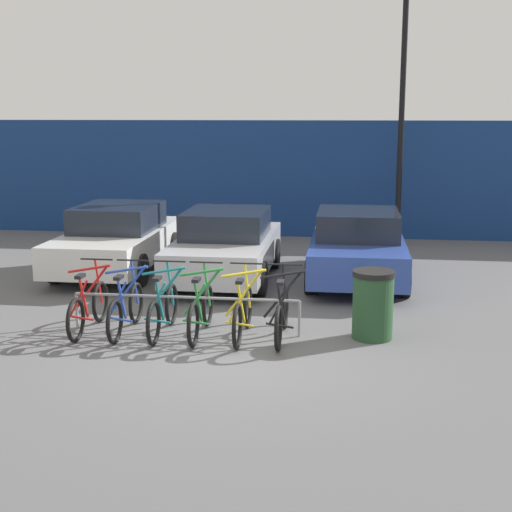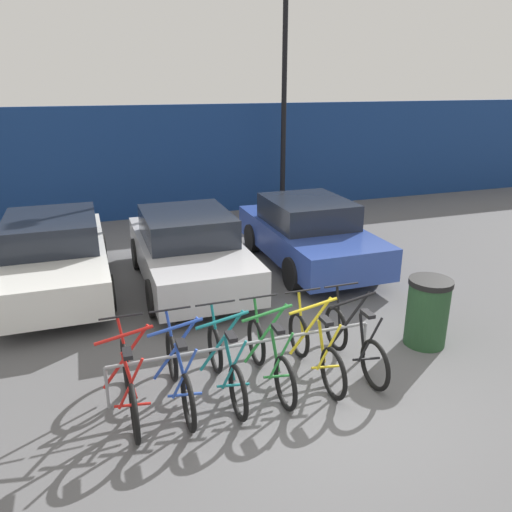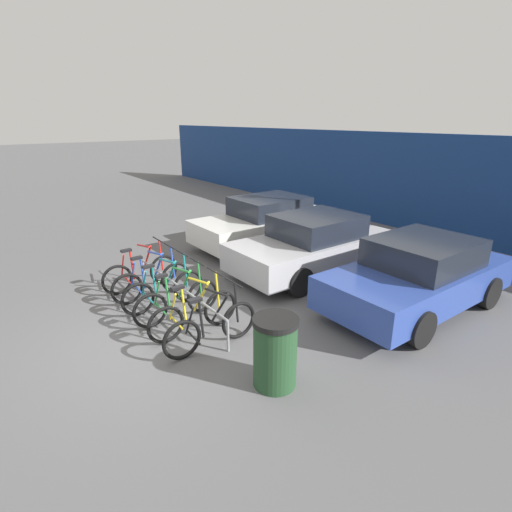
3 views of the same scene
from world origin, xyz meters
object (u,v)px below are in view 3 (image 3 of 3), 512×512
object	(u,v)px
bicycle_teal	(164,290)
car_blue	(418,275)
trash_bin	(275,352)
bicycle_black	(212,327)
car_silver	(313,244)
bicycle_green	(177,300)
bike_rack	(178,288)
bicycle_blue	(152,281)
bicycle_red	(141,272)
bicycle_yellow	(194,313)
car_white	(267,221)

from	to	relation	value
bicycle_teal	car_blue	distance (m)	4.93
bicycle_teal	trash_bin	bearing A→B (deg)	3.84
bicycle_black	car_silver	distance (m)	4.00
bicycle_black	car_silver	world-z (taller)	car_silver
bicycle_green	car_blue	size ratio (longest dim) A/B	0.42
bike_rack	bicycle_blue	bearing A→B (deg)	-170.61
bicycle_blue	bicycle_green	xyz separation A→B (m)	(1.17, 0.00, 0.00)
bicycle_green	bicycle_black	xyz separation A→B (m)	(1.22, 0.00, 0.00)
bicycle_black	car_silver	bearing A→B (deg)	109.68
bicycle_green	car_silver	xyz separation A→B (m)	(-0.26, 3.71, 0.31)
bike_rack	bicycle_blue	size ratio (longest dim) A/B	2.06
car_blue	bicycle_red	bearing A→B (deg)	-136.10
car_blue	car_silver	bearing A→B (deg)	-174.65
car_blue	trash_bin	xyz separation A→B (m)	(0.21, -3.73, -0.17)
bike_rack	car_silver	world-z (taller)	car_silver
bicycle_yellow	trash_bin	bearing A→B (deg)	9.40
bicycle_blue	bicycle_teal	world-z (taller)	same
bicycle_blue	bicycle_teal	distance (m)	0.58
bicycle_red	car_white	distance (m)	4.30
bike_rack	trash_bin	world-z (taller)	trash_bin
bicycle_teal	bike_rack	bearing A→B (deg)	24.82
bicycle_blue	car_white	size ratio (longest dim) A/B	0.40
bicycle_blue	bicycle_teal	size ratio (longest dim) A/B	1.00
bicycle_yellow	car_white	distance (m)	5.35
bicycle_green	bicycle_yellow	distance (m)	0.64
bicycle_green	bicycle_red	bearing A→B (deg)	177.23
bike_rack	bicycle_red	bearing A→B (deg)	-174.30
bicycle_yellow	car_blue	world-z (taller)	car_blue
bicycle_black	bicycle_yellow	bearing A→B (deg)	177.85
bicycle_yellow	car_silver	distance (m)	3.83
bicycle_blue	car_blue	bearing A→B (deg)	52.17
bicycle_green	trash_bin	size ratio (longest dim) A/B	1.66
bicycle_blue	bicycle_black	bearing A→B (deg)	3.83
bike_rack	car_blue	bearing A→B (deg)	55.47
car_white	bike_rack	bearing A→B (deg)	-59.26
bicycle_green	car_silver	bearing A→B (deg)	91.27
bicycle_teal	car_blue	xyz separation A→B (m)	(2.93, 3.95, 0.31)
bicycle_yellow	car_blue	distance (m)	4.32
bicycle_blue	bicycle_green	bearing A→B (deg)	3.83
bicycle_red	trash_bin	size ratio (longest dim) A/B	1.66
bicycle_green	trash_bin	xyz separation A→B (m)	(2.56, 0.22, 0.14)
car_blue	bicycle_yellow	bearing A→B (deg)	-113.43
bike_rack	bicycle_red	xyz separation A→B (m)	(-1.49, -0.15, -0.11)
bicycle_teal	bicycle_green	world-z (taller)	same
car_silver	car_blue	world-z (taller)	same
bicycle_red	bicycle_green	distance (m)	1.76
bicycle_teal	trash_bin	size ratio (longest dim) A/B	1.66
bicycle_teal	car_white	size ratio (longest dim) A/B	0.40
bicycle_green	car_white	bearing A→B (deg)	119.73
bicycle_yellow	bicycle_blue	bearing A→B (deg)	-177.23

